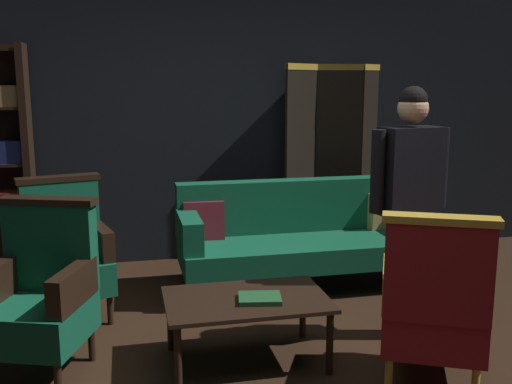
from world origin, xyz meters
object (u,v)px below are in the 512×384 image
armchair_gilt_accent (433,304)px  standing_figure (409,190)px  armchair_wing_right (66,253)px  book_green_cloth (260,298)px  armchair_wing_left (40,294)px  coffee_table (246,305)px  velvet_couch (302,233)px  folding_screen (338,156)px

armchair_gilt_accent → standing_figure: 0.86m
armchair_wing_right → armchair_gilt_accent: bearing=-35.5°
book_green_cloth → armchair_wing_left: bearing=170.2°
standing_figure → armchair_wing_right: bearing=159.3°
coffee_table → armchair_wing_left: (-1.22, 0.15, 0.12)m
velvet_couch → coffee_table: size_ratio=2.12×
armchair_wing_left → book_green_cloth: armchair_wing_left is taller
folding_screen → velvet_couch: bearing=-126.3°
armchair_wing_right → book_green_cloth: armchair_wing_right is taller
coffee_table → book_green_cloth: 0.11m
standing_figure → book_green_cloth: 1.23m
folding_screen → armchair_wing_left: (-2.64, -2.06, -0.50)m
velvet_couch → coffee_table: (-0.76, -1.33, -0.08)m
folding_screen → book_green_cloth: 2.71m
standing_figure → folding_screen: bearing=82.2°
coffee_table → armchair_wing_right: 1.52m
standing_figure → book_green_cloth: standing_figure is taller
folding_screen → coffee_table: (-1.42, -2.21, -0.61)m
velvet_couch → armchair_wing_left: (-1.98, -1.17, 0.04)m
coffee_table → armchair_wing_left: 1.23m
folding_screen → armchair_wing_left: folding_screen is taller
coffee_table → armchair_gilt_accent: armchair_gilt_accent is taller
armchair_gilt_accent → armchair_wing_left: bearing=163.1°
armchair_wing_left → book_green_cloth: (1.29, -0.22, -0.06)m
book_green_cloth → armchair_wing_right: bearing=138.6°
folding_screen → coffee_table: folding_screen is taller
armchair_gilt_accent → book_green_cloth: size_ratio=4.06×
velvet_couch → coffee_table: velvet_couch is taller
armchair_wing_left → standing_figure: (2.35, -0.01, 0.54)m
folding_screen → standing_figure: size_ratio=1.12×
folding_screen → velvet_couch: 1.23m
armchair_gilt_accent → coffee_table: bearing=152.3°
armchair_gilt_accent → armchair_wing_right: bearing=144.5°
folding_screen → book_green_cloth: (-1.35, -2.28, -0.55)m
armchair_wing_left → book_green_cloth: size_ratio=4.06×
velvet_couch → book_green_cloth: size_ratio=8.27×
velvet_couch → armchair_gilt_accent: size_ratio=2.04×
book_green_cloth → armchair_gilt_accent: bearing=-26.0°
standing_figure → armchair_gilt_accent: bearing=-103.5°
velvet_couch → armchair_wing_right: bearing=-170.3°
velvet_couch → coffee_table: bearing=-119.9°
coffee_table → velvet_couch: bearing=60.1°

